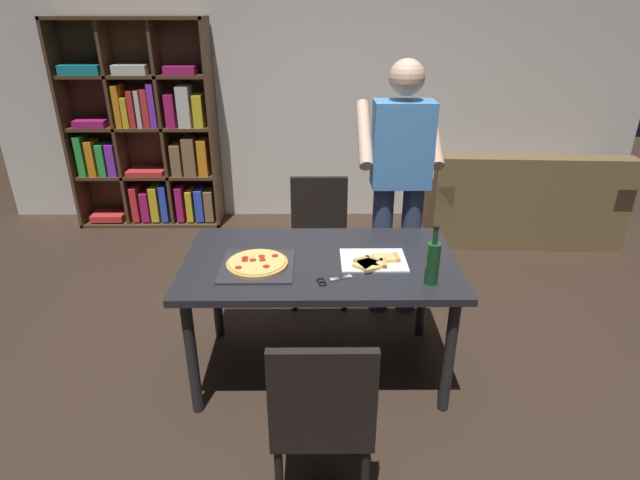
% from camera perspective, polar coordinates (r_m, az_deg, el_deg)
% --- Properties ---
extents(ground_plane, '(12.00, 12.00, 0.00)m').
position_cam_1_polar(ground_plane, '(3.26, 0.02, -14.02)').
color(ground_plane, '#38281E').
extents(back_wall, '(6.40, 0.10, 2.80)m').
position_cam_1_polar(back_wall, '(5.18, -0.22, 17.68)').
color(back_wall, silver).
rests_on(back_wall, ground_plane).
extents(dining_table, '(1.52, 0.87, 0.75)m').
position_cam_1_polar(dining_table, '(2.89, 0.02, -3.61)').
color(dining_table, '#232328').
rests_on(dining_table, ground_plane).
extents(chair_near_camera, '(0.42, 0.42, 0.90)m').
position_cam_1_polar(chair_near_camera, '(2.23, 0.23, -18.61)').
color(chair_near_camera, black).
rests_on(chair_near_camera, ground_plane).
extents(chair_far_side, '(0.42, 0.42, 0.90)m').
position_cam_1_polar(chair_far_side, '(3.78, -0.09, 0.94)').
color(chair_far_side, black).
rests_on(chair_far_side, ground_plane).
extents(couch, '(1.75, 0.94, 0.85)m').
position_cam_1_polar(couch, '(5.21, 21.21, 3.59)').
color(couch, brown).
rests_on(couch, ground_plane).
extents(bookshelf, '(1.40, 0.35, 1.95)m').
position_cam_1_polar(bookshelf, '(5.30, -18.70, 10.99)').
color(bookshelf, '#513823').
rests_on(bookshelf, ground_plane).
extents(person_serving_pizza, '(0.55, 0.54, 1.75)m').
position_cam_1_polar(person_serving_pizza, '(3.45, 8.87, 6.88)').
color(person_serving_pizza, '#38476B').
rests_on(person_serving_pizza, ground_plane).
extents(pepperoni_pizza_on_tray, '(0.39, 0.39, 0.04)m').
position_cam_1_polar(pepperoni_pizza_on_tray, '(2.78, -7.02, -2.71)').
color(pepperoni_pizza_on_tray, '#2D2D33').
rests_on(pepperoni_pizza_on_tray, dining_table).
extents(pizza_slices_on_towel, '(0.36, 0.30, 0.03)m').
position_cam_1_polar(pizza_slices_on_towel, '(2.82, 6.02, -2.35)').
color(pizza_slices_on_towel, white).
rests_on(pizza_slices_on_towel, dining_table).
extents(wine_bottle, '(0.07, 0.07, 0.32)m').
position_cam_1_polar(wine_bottle, '(2.62, 12.45, -2.39)').
color(wine_bottle, '#194723').
rests_on(wine_bottle, dining_table).
extents(kitchen_scissors, '(0.20, 0.12, 0.01)m').
position_cam_1_polar(kitchen_scissors, '(2.63, 0.94, -4.51)').
color(kitchen_scissors, silver).
rests_on(kitchen_scissors, dining_table).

